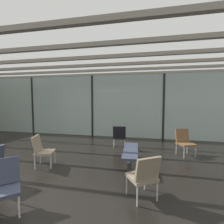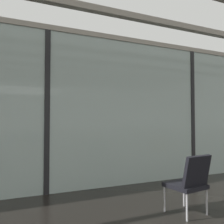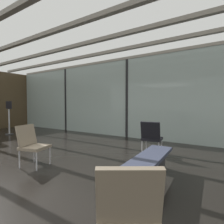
{
  "view_description": "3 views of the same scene",
  "coord_description": "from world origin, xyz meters",
  "px_view_note": "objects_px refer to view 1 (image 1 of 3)",
  "views": [
    {
      "loc": [
        2.8,
        -2.88,
        1.89
      ],
      "look_at": [
        0.45,
        7.83,
        1.03
      ],
      "focal_mm": 26.53,
      "sensor_mm": 36.0,
      "label": 1
    },
    {
      "loc": [
        -0.74,
        0.56,
        1.35
      ],
      "look_at": [
        1.81,
        6.24,
        1.58
      ],
      "focal_mm": 38.83,
      "sensor_mm": 36.0,
      "label": 2
    },
    {
      "loc": [
        3.4,
        -1.08,
        1.3
      ],
      "look_at": [
        -0.58,
        4.98,
        1.0
      ],
      "focal_mm": 28.67,
      "sensor_mm": 36.0,
      "label": 3
    }
  ],
  "objects_px": {
    "parked_airplane": "(108,98)",
    "lounge_chair_2": "(184,141)",
    "lounge_chair_3": "(42,149)",
    "lounge_chair_7": "(4,183)",
    "waiting_bench": "(131,153)",
    "lounge_chair_6": "(119,135)",
    "lounge_chair_4": "(144,174)"
  },
  "relations": [
    {
      "from": "parked_airplane",
      "to": "lounge_chair_2",
      "type": "xyz_separation_m",
      "value": [
        4.3,
        -6.86,
        -1.47
      ]
    },
    {
      "from": "lounge_chair_3",
      "to": "lounge_chair_7",
      "type": "bearing_deg",
      "value": -178.92
    },
    {
      "from": "lounge_chair_3",
      "to": "lounge_chair_7",
      "type": "height_order",
      "value": "same"
    },
    {
      "from": "lounge_chair_7",
      "to": "waiting_bench",
      "type": "xyz_separation_m",
      "value": [
        1.87,
        2.37,
        -0.13
      ]
    },
    {
      "from": "lounge_chair_7",
      "to": "waiting_bench",
      "type": "bearing_deg",
      "value": 9.94
    },
    {
      "from": "lounge_chair_3",
      "to": "lounge_chair_7",
      "type": "distance_m",
      "value": 1.89
    },
    {
      "from": "lounge_chair_2",
      "to": "lounge_chair_6",
      "type": "bearing_deg",
      "value": 147.59
    },
    {
      "from": "lounge_chair_7",
      "to": "waiting_bench",
      "type": "distance_m",
      "value": 3.02
    },
    {
      "from": "lounge_chair_2",
      "to": "waiting_bench",
      "type": "bearing_deg",
      "value": -166.49
    },
    {
      "from": "lounge_chair_4",
      "to": "lounge_chair_2",
      "type": "bearing_deg",
      "value": -147.49
    },
    {
      "from": "lounge_chair_2",
      "to": "lounge_chair_3",
      "type": "bearing_deg",
      "value": -179.77
    },
    {
      "from": "parked_airplane",
      "to": "lounge_chair_4",
      "type": "distance_m",
      "value": 10.28
    },
    {
      "from": "lounge_chair_2",
      "to": "lounge_chair_4",
      "type": "xyz_separation_m",
      "value": [
        -1.26,
        -2.85,
        0.0
      ]
    },
    {
      "from": "lounge_chair_6",
      "to": "waiting_bench",
      "type": "distance_m",
      "value": 1.74
    },
    {
      "from": "lounge_chair_2",
      "to": "lounge_chair_4",
      "type": "relative_size",
      "value": 1.0
    },
    {
      "from": "parked_airplane",
      "to": "lounge_chair_4",
      "type": "xyz_separation_m",
      "value": [
        3.04,
        -9.71,
        -1.47
      ]
    },
    {
      "from": "waiting_bench",
      "to": "lounge_chair_3",
      "type": "bearing_deg",
      "value": 99.59
    },
    {
      "from": "lounge_chair_2",
      "to": "waiting_bench",
      "type": "relative_size",
      "value": 0.51
    },
    {
      "from": "lounge_chair_3",
      "to": "lounge_chair_4",
      "type": "height_order",
      "value": "same"
    },
    {
      "from": "parked_airplane",
      "to": "waiting_bench",
      "type": "bearing_deg",
      "value": -72.15
    },
    {
      "from": "lounge_chair_3",
      "to": "lounge_chair_7",
      "type": "relative_size",
      "value": 1.0
    },
    {
      "from": "lounge_chair_7",
      "to": "waiting_bench",
      "type": "relative_size",
      "value": 0.51
    },
    {
      "from": "lounge_chair_3",
      "to": "lounge_chair_2",
      "type": "bearing_deg",
      "value": -81.69
    },
    {
      "from": "lounge_chair_2",
      "to": "waiting_bench",
      "type": "height_order",
      "value": "lounge_chair_2"
    },
    {
      "from": "parked_airplane",
      "to": "lounge_chair_2",
      "type": "height_order",
      "value": "parked_airplane"
    },
    {
      "from": "parked_airplane",
      "to": "lounge_chair_6",
      "type": "relative_size",
      "value": 15.81
    },
    {
      "from": "lounge_chair_6",
      "to": "lounge_chair_3",
      "type": "bearing_deg",
      "value": 42.37
    },
    {
      "from": "lounge_chair_2",
      "to": "lounge_chair_3",
      "type": "relative_size",
      "value": 1.0
    },
    {
      "from": "parked_airplane",
      "to": "lounge_chair_3",
      "type": "distance_m",
      "value": 8.86
    },
    {
      "from": "parked_airplane",
      "to": "waiting_bench",
      "type": "relative_size",
      "value": 8.11
    },
    {
      "from": "lounge_chair_3",
      "to": "lounge_chair_6",
      "type": "relative_size",
      "value": 1.0
    },
    {
      "from": "lounge_chair_4",
      "to": "waiting_bench",
      "type": "bearing_deg",
      "value": -108.79
    }
  ]
}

